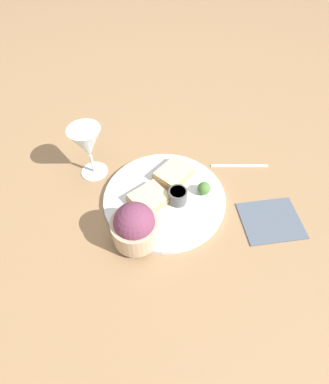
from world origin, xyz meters
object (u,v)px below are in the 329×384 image
(sauce_ramekin, at_px, (178,195))
(wine_glass, at_px, (87,144))
(fork, at_px, (240,165))
(cheese_toast_far, at_px, (149,200))
(cheese_toast_near, at_px, (174,173))
(napkin, at_px, (271,220))
(salad_bowl, at_px, (135,226))

(sauce_ramekin, bearing_deg, wine_glass, 133.07)
(wine_glass, height_order, fork, wine_glass)
(sauce_ramekin, relative_size, cheese_toast_far, 0.45)
(wine_glass, bearing_deg, cheese_toast_near, -28.79)
(cheese_toast_far, distance_m, napkin, 0.31)
(cheese_toast_near, xyz_separation_m, fork, (0.20, -0.02, -0.02))
(cheese_toast_far, distance_m, fork, 0.29)
(cheese_toast_far, relative_size, fork, 0.70)
(salad_bowl, relative_size, fork, 0.70)
(salad_bowl, xyz_separation_m, fork, (0.35, 0.13, -0.06))
(sauce_ramekin, height_order, fork, sauce_ramekin)
(napkin, bearing_deg, salad_bowl, 168.27)
(sauce_ramekin, relative_size, napkin, 0.29)
(wine_glass, xyz_separation_m, fork, (0.40, -0.13, -0.10))
(cheese_toast_near, bearing_deg, napkin, -50.33)
(wine_glass, relative_size, fork, 0.98)
(cheese_toast_near, height_order, fork, cheese_toast_near)
(salad_bowl, distance_m, wine_glass, 0.26)
(salad_bowl, distance_m, napkin, 0.34)
(sauce_ramekin, distance_m, cheese_toast_near, 0.08)
(napkin, bearing_deg, sauce_ramekin, 146.16)
(wine_glass, xyz_separation_m, napkin, (0.38, -0.32, -0.10))
(sauce_ramekin, relative_size, fork, 0.31)
(napkin, xyz_separation_m, fork, (0.02, 0.19, 0.00))
(cheese_toast_far, relative_size, wine_glass, 0.71)
(sauce_ramekin, height_order, cheese_toast_far, sauce_ramekin)
(cheese_toast_near, bearing_deg, wine_glass, 151.21)
(napkin, bearing_deg, fork, 83.67)
(fork, bearing_deg, wine_glass, 162.02)
(cheese_toast_near, relative_size, napkin, 0.71)
(sauce_ramekin, relative_size, wine_glass, 0.32)
(salad_bowl, bearing_deg, cheese_toast_near, 43.35)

